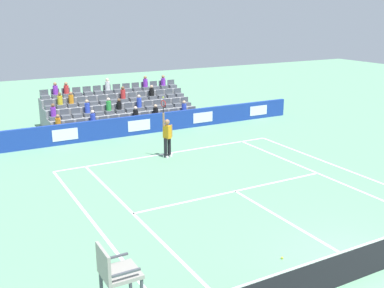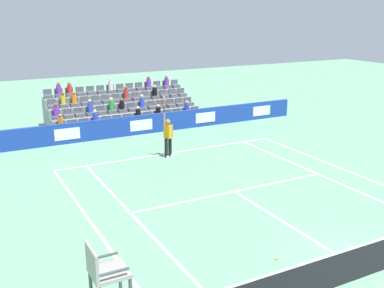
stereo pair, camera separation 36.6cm
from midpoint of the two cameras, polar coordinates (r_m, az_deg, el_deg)
The scene contains 15 objects.
ground_plane at distance 13.22m, azimuth 20.78°, elevation -14.64°, with size 80.00×80.00×0.00m, color #669E77.
line_baseline at distance 21.99m, azimuth -3.14°, elevation -1.11°, with size 10.97×0.10×0.01m, color white.
line_service at distance 17.49m, azimuth 4.77°, elevation -5.81°, with size 8.23×0.10×0.01m, color white.
line_centre_service at distance 15.17m, azimuth 11.54°, elevation -9.69°, with size 0.10×6.40×0.01m, color white.
line_singles_sideline_left at distance 15.37m, azimuth -7.34°, elevation -9.12°, with size 0.10×11.89×0.01m, color white.
line_singles_sideline_right at distance 19.63m, azimuth 15.61°, elevation -3.87°, with size 0.10×11.89×0.01m, color white.
line_doubles_sideline_left at distance 14.98m, azimuth -12.28°, elevation -10.08°, with size 0.10×11.89×0.01m, color white.
line_doubles_sideline_right at distance 20.58m, azimuth 18.35°, elevation -3.17°, with size 0.10×11.89×0.01m, color white.
line_centre_mark at distance 21.90m, azimuth -3.03°, elevation -1.17°, with size 0.10×0.20×0.01m, color white.
sponsor_barrier at distance 25.31m, azimuth -7.03°, elevation 2.34°, with size 20.00×0.22×1.05m.
tennis_net at distance 12.98m, azimuth 21.00°, elevation -12.76°, with size 11.97×0.10×1.07m.
tennis_player at distance 21.15m, azimuth -3.57°, elevation 0.97°, with size 0.54×0.43×2.85m.
umpire_chair at distance 9.33m, azimuth -10.36°, elevation -16.69°, with size 0.70×0.70×2.34m.
stadium_stand at distance 27.95m, azimuth -9.34°, elevation 3.92°, with size 8.68×3.80×2.61m.
loose_tennis_ball at distance 13.19m, azimuth 10.25°, elevation -13.66°, with size 0.07×0.07×0.07m, color #D1E533.
Camera 1 is at (9.23, 6.96, 6.55)m, focal length 43.25 mm.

